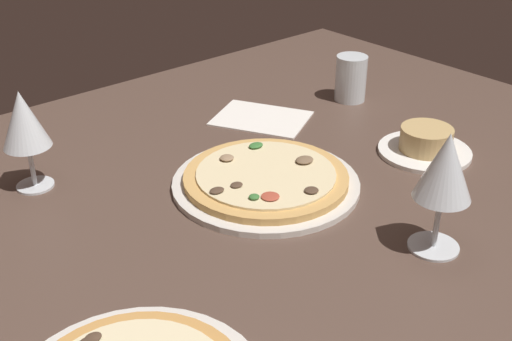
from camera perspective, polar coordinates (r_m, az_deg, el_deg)
dining_table at (r=107.25cm, az=-0.86°, el=-2.39°), size 150.00×110.00×4.00cm
pizza_main at (r=105.92cm, az=0.87°, el=-0.82°), size 30.64×30.64×3.36cm
ramekin_on_saucer at (r=119.88cm, az=14.63°, el=2.29°), size 16.55×16.55×4.97cm
wine_glass_far at (r=88.89cm, az=16.25°, el=0.06°), size 7.86×7.86×17.73cm
wine_glass_near at (r=107.36cm, az=-19.69°, el=4.05°), size 7.58×7.58×16.68cm
water_glass at (r=139.82cm, az=8.29°, el=7.77°), size 6.55×6.55×9.63cm
paper_menu at (r=130.44cm, az=0.47°, el=4.59°), size 20.35×22.19×0.30cm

